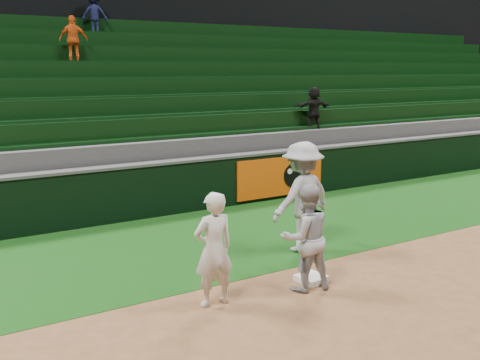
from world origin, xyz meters
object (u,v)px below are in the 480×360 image
at_px(first_baseman, 214,249).
at_px(base_coach, 302,197).
at_px(baserunner, 306,238).
at_px(first_base, 311,278).

height_order(first_baseman, base_coach, base_coach).
bearing_deg(first_baseman, base_coach, -154.58).
distance_m(first_baseman, base_coach, 2.78).
bearing_deg(baserunner, first_baseman, 1.65).
bearing_deg(first_base, base_coach, 59.20).
xyz_separation_m(first_baseman, base_coach, (2.49, 1.23, 0.19)).
height_order(first_base, base_coach, base_coach).
height_order(baserunner, base_coach, base_coach).
xyz_separation_m(first_baseman, baserunner, (1.45, -0.22, -0.01)).
height_order(first_base, baserunner, baserunner).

